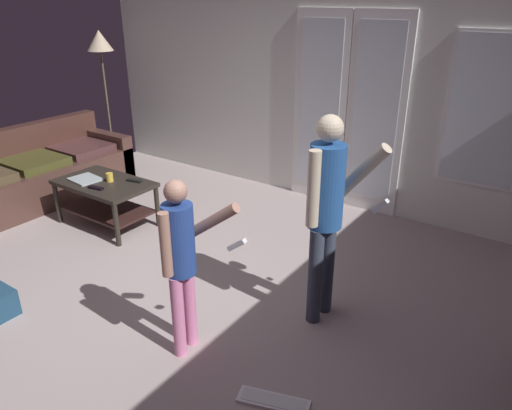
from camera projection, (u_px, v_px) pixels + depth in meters
name	position (u px, v px, depth m)	size (l,w,h in m)	color
ground_plane	(170.00, 294.00, 3.99)	(6.39, 5.20, 0.02)	#A49593
wall_back_with_doors	(329.00, 94.00, 5.38)	(6.39, 0.09, 2.55)	silver
leather_couch	(33.00, 176.00, 5.67)	(0.86, 2.29, 0.84)	#482E28
coffee_table	(105.00, 193.00, 5.05)	(1.01, 0.61, 0.48)	#29241E
person_adult	(327.00, 204.00, 3.34)	(0.52, 0.42, 1.56)	#363E4E
person_child	(182.00, 254.00, 3.07)	(0.49, 0.38, 1.25)	pink
floor_lamp	(101.00, 49.00, 6.37)	(0.34, 0.34, 1.84)	#2D352A
loose_keyboard	(273.00, 401.00, 2.91)	(0.46, 0.26, 0.02)	white
laptop_closed	(85.00, 179.00, 5.04)	(0.31, 0.26, 0.02)	#AABABB
cup_near_edge	(110.00, 177.00, 4.99)	(0.07, 0.07, 0.09)	gold
tv_remote_black	(134.00, 181.00, 4.99)	(0.17, 0.05, 0.02)	black
dvd_remote_slim	(96.00, 188.00, 4.81)	(0.17, 0.05, 0.02)	black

